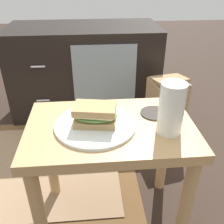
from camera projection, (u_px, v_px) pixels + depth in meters
ground_plane at (111, 215)px, 1.08m from camera, size 8.00×8.00×0.00m
side_table at (111, 147)px, 0.89m from camera, size 0.56×0.36×0.46m
tv_cabinet at (85, 70)px, 1.73m from camera, size 0.96×0.46×0.58m
area_rug at (40, 166)px, 1.33m from camera, size 0.98×0.84×0.01m
plate at (95, 124)px, 0.84m from camera, size 0.27×0.27×0.01m
sandwich_front at (95, 114)px, 0.82m from camera, size 0.16×0.11×0.07m
beer_glass at (171, 110)px, 0.77m from camera, size 0.08×0.08×0.17m
coaster at (154, 113)px, 0.90m from camera, size 0.10×0.10×0.01m
paper_bag at (165, 109)px, 1.47m from camera, size 0.22×0.20×0.39m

